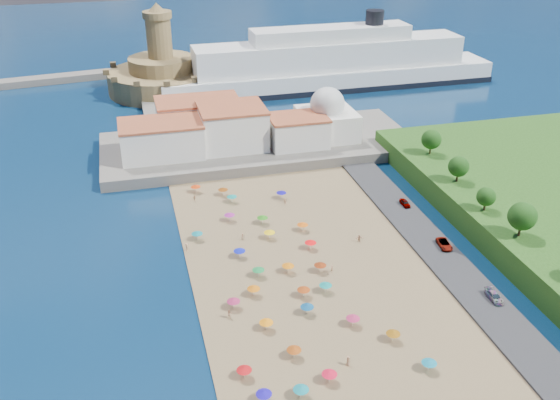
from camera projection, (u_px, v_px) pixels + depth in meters
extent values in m
plane|color=#071938|center=(293.00, 298.00, 117.67)|extent=(700.00, 700.00, 0.00)
cube|color=#59544C|center=(259.00, 145.00, 182.18)|extent=(90.00, 36.00, 3.00)
cube|color=#59544C|center=(171.00, 114.00, 207.62)|extent=(18.00, 70.00, 2.40)
cube|color=silver|center=(162.00, 140.00, 169.78)|extent=(22.00, 14.00, 9.00)
cube|color=silver|center=(232.00, 127.00, 175.50)|extent=(18.00, 16.00, 11.00)
cube|color=silver|center=(298.00, 132.00, 176.74)|extent=(16.00, 12.00, 8.00)
cube|color=silver|center=(198.00, 118.00, 184.30)|extent=(24.00, 14.00, 10.00)
cube|color=silver|center=(327.00, 124.00, 182.41)|extent=(16.00, 16.00, 8.00)
sphere|color=silver|center=(327.00, 104.00, 179.69)|extent=(10.00, 10.00, 10.00)
cylinder|color=silver|center=(328.00, 92.00, 177.96)|extent=(1.20, 1.20, 1.60)
cylinder|color=olive|center=(163.00, 81.00, 232.22)|extent=(40.00, 40.00, 8.00)
cylinder|color=olive|center=(161.00, 64.00, 229.27)|extent=(24.00, 24.00, 5.00)
cylinder|color=olive|center=(159.00, 38.00, 224.95)|extent=(9.00, 9.00, 14.00)
cylinder|color=olive|center=(157.00, 15.00, 221.23)|extent=(10.40, 10.40, 2.40)
cone|color=olive|center=(156.00, 7.00, 220.00)|extent=(6.00, 6.00, 3.00)
cube|color=black|center=(329.00, 85.00, 238.01)|extent=(128.96, 20.99, 2.07)
cube|color=white|center=(329.00, 78.00, 236.74)|extent=(127.95, 20.57, 7.66)
cube|color=white|center=(330.00, 55.00, 232.68)|extent=(102.37, 16.80, 10.22)
cube|color=white|center=(331.00, 34.00, 229.20)|extent=(59.76, 12.78, 5.11)
cylinder|color=black|center=(375.00, 17.00, 230.88)|extent=(6.81, 6.81, 5.11)
cylinder|color=gray|center=(304.00, 292.00, 117.21)|extent=(0.07, 0.07, 2.00)
cone|color=#9B380E|center=(304.00, 288.00, 116.80)|extent=(2.50, 2.50, 0.60)
cylinder|color=gray|center=(329.00, 377.00, 97.13)|extent=(0.07, 0.07, 2.00)
cone|color=red|center=(329.00, 373.00, 96.72)|extent=(2.50, 2.50, 0.60)
cylinder|color=gray|center=(303.00, 227.00, 139.43)|extent=(0.07, 0.07, 2.00)
cone|color=#DD590C|center=(303.00, 224.00, 139.02)|extent=(2.50, 2.50, 0.60)
cylinder|color=gray|center=(258.00, 272.00, 123.21)|extent=(0.07, 0.07, 2.00)
cone|color=#168039|center=(258.00, 269.00, 122.80)|extent=(2.50, 2.50, 0.60)
cylinder|color=gray|center=(307.00, 310.00, 112.49)|extent=(0.07, 0.07, 2.00)
cone|color=navy|center=(307.00, 306.00, 112.08)|extent=(2.50, 2.50, 0.60)
cylinder|color=gray|center=(301.00, 392.00, 94.21)|extent=(0.07, 0.07, 2.00)
cone|color=#0E7C86|center=(301.00, 388.00, 93.80)|extent=(2.50, 2.50, 0.60)
cylinder|color=gray|center=(281.00, 195.00, 153.80)|extent=(0.07, 0.07, 2.00)
cone|color=#140B98|center=(281.00, 192.00, 153.39)|extent=(2.50, 2.50, 0.60)
cylinder|color=gray|center=(244.00, 373.00, 97.96)|extent=(0.07, 0.07, 2.00)
cone|color=#B90E12|center=(244.00, 369.00, 97.55)|extent=(2.50, 2.50, 0.60)
cylinder|color=gray|center=(264.00, 397.00, 93.38)|extent=(0.07, 0.07, 2.00)
cone|color=#1B0DAD|center=(264.00, 392.00, 92.98)|extent=(2.50, 2.50, 0.60)
cylinder|color=gray|center=(232.00, 199.00, 151.87)|extent=(0.07, 0.07, 2.00)
cone|color=#0E847A|center=(232.00, 196.00, 151.46)|extent=(2.50, 2.50, 0.60)
cylinder|color=gray|center=(353.00, 321.00, 109.53)|extent=(0.07, 0.07, 2.00)
cone|color=#AD2551|center=(353.00, 317.00, 109.12)|extent=(2.50, 2.50, 0.60)
cylinder|color=gray|center=(240.00, 253.00, 129.54)|extent=(0.07, 0.07, 2.00)
cone|color=#0E18BD|center=(239.00, 250.00, 129.13)|extent=(2.50, 2.50, 0.60)
cylinder|color=gray|center=(196.00, 189.00, 156.78)|extent=(0.07, 0.07, 2.00)
cone|color=red|center=(196.00, 186.00, 156.37)|extent=(2.50, 2.50, 0.60)
cylinder|color=gray|center=(266.00, 325.00, 108.52)|extent=(0.07, 0.07, 2.00)
cone|color=orange|center=(266.00, 321.00, 108.11)|extent=(2.50, 2.50, 0.60)
cylinder|color=gray|center=(393.00, 336.00, 105.83)|extent=(0.07, 0.07, 2.00)
cone|color=#8D560C|center=(393.00, 332.00, 105.42)|extent=(2.50, 2.50, 0.60)
cylinder|color=gray|center=(325.00, 288.00, 118.51)|extent=(0.07, 0.07, 2.00)
cone|color=#0E857D|center=(326.00, 284.00, 118.10)|extent=(2.50, 2.50, 0.60)
cylinder|color=gray|center=(263.00, 220.00, 142.36)|extent=(0.07, 0.07, 2.00)
cone|color=#278016|center=(262.00, 217.00, 141.95)|extent=(2.50, 2.50, 0.60)
cylinder|color=gray|center=(234.00, 304.00, 114.00)|extent=(0.07, 0.07, 2.00)
cone|color=#9F224D|center=(233.00, 300.00, 113.59)|extent=(2.50, 2.50, 0.60)
cylinder|color=gray|center=(197.00, 236.00, 135.89)|extent=(0.07, 0.07, 2.00)
cone|color=#0D737C|center=(197.00, 233.00, 135.48)|extent=(2.50, 2.50, 0.60)
cylinder|color=gray|center=(269.00, 235.00, 136.37)|extent=(0.07, 0.07, 2.00)
cone|color=yellow|center=(269.00, 231.00, 135.96)|extent=(2.50, 2.50, 0.60)
cylinder|color=gray|center=(294.00, 353.00, 102.15)|extent=(0.07, 0.07, 2.00)
cone|color=#9D410E|center=(294.00, 349.00, 101.74)|extent=(2.50, 2.50, 0.60)
cylinder|color=gray|center=(254.00, 291.00, 117.52)|extent=(0.07, 0.07, 2.00)
cone|color=#D3670B|center=(254.00, 287.00, 117.11)|extent=(2.50, 2.50, 0.60)
cylinder|color=gray|center=(223.00, 192.00, 155.32)|extent=(0.07, 0.07, 2.00)
cone|color=#7B3A0B|center=(223.00, 189.00, 154.91)|extent=(2.50, 2.50, 0.60)
cylinder|color=gray|center=(320.00, 268.00, 124.71)|extent=(0.07, 0.07, 2.00)
cone|color=maroon|center=(320.00, 264.00, 124.30)|extent=(2.50, 2.50, 0.60)
cylinder|color=gray|center=(310.00, 245.00, 132.52)|extent=(0.07, 0.07, 2.00)
cone|color=#FF0B0E|center=(311.00, 241.00, 132.11)|extent=(2.50, 2.50, 0.60)
cylinder|color=gray|center=(429.00, 366.00, 99.41)|extent=(0.07, 0.07, 2.00)
cone|color=#107895|center=(429.00, 361.00, 99.00)|extent=(2.50, 2.50, 0.60)
cylinder|color=gray|center=(288.00, 268.00, 124.51)|extent=(0.07, 0.07, 2.00)
cone|color=orange|center=(288.00, 265.00, 124.10)|extent=(2.50, 2.50, 0.60)
cylinder|color=gray|center=(230.00, 217.00, 143.50)|extent=(0.07, 0.07, 2.00)
cone|color=#972084|center=(229.00, 214.00, 143.09)|extent=(2.50, 2.50, 0.60)
imported|color=tan|center=(243.00, 237.00, 136.08)|extent=(0.79, 0.62, 1.60)
imported|color=tan|center=(186.00, 247.00, 131.94)|extent=(1.03, 1.35, 1.85)
imported|color=tan|center=(195.00, 198.00, 152.58)|extent=(1.02, 0.65, 1.61)
imported|color=tan|center=(332.00, 269.00, 124.80)|extent=(0.70, 0.65, 1.59)
imported|color=tan|center=(348.00, 361.00, 100.53)|extent=(0.86, 1.05, 1.86)
imported|color=tan|center=(359.00, 238.00, 135.23)|extent=(1.73, 0.78, 1.80)
imported|color=tan|center=(229.00, 314.00, 111.44)|extent=(0.96, 0.77, 1.87)
imported|color=tan|center=(285.00, 202.00, 150.95)|extent=(0.97, 1.19, 1.61)
imported|color=gray|center=(494.00, 296.00, 115.87)|extent=(2.10, 4.83, 1.38)
imported|color=gray|center=(444.00, 244.00, 132.63)|extent=(3.05, 5.41, 1.43)
imported|color=gray|center=(405.00, 203.00, 149.75)|extent=(1.59, 3.94, 1.34)
cylinder|color=#382314|center=(520.00, 229.00, 125.92)|extent=(0.50, 0.50, 3.23)
sphere|color=#14380F|center=(522.00, 216.00, 124.60)|extent=(5.81, 5.81, 5.81)
cylinder|color=#382314|center=(485.00, 205.00, 136.11)|extent=(0.50, 0.50, 2.34)
sphere|color=#14380F|center=(486.00, 197.00, 135.16)|extent=(4.21, 4.21, 4.21)
cylinder|color=#382314|center=(457.00, 176.00, 149.17)|extent=(0.50, 0.50, 2.76)
sphere|color=#14380F|center=(459.00, 166.00, 148.04)|extent=(4.97, 4.97, 4.97)
cylinder|color=#382314|center=(430.00, 149.00, 164.32)|extent=(0.50, 0.50, 2.91)
sphere|color=#14380F|center=(431.00, 139.00, 163.13)|extent=(5.24, 5.24, 5.24)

